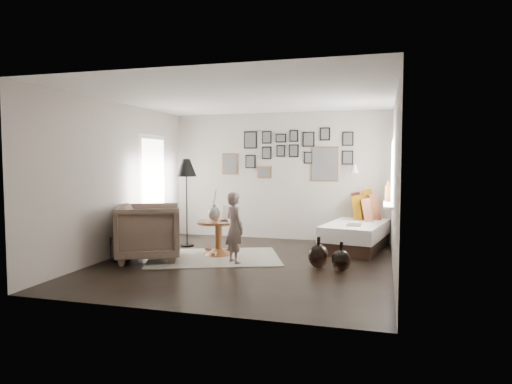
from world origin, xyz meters
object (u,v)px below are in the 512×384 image
(daybed, at_px, (359,229))
(floor_lamp, at_px, (186,171))
(pedestal_table, at_px, (218,239))
(demijohn_large, at_px, (318,256))
(demijohn_small, at_px, (341,260))
(child, at_px, (235,228))
(magazine_basket, at_px, (120,249))
(armchair, at_px, (149,232))
(vase, at_px, (214,211))

(daybed, distance_m, floor_lamp, 3.43)
(pedestal_table, relative_size, demijohn_large, 1.58)
(floor_lamp, relative_size, demijohn_small, 3.82)
(demijohn_large, distance_m, child, 1.38)
(magazine_basket, bearing_deg, floor_lamp, 70.59)
(demijohn_large, xyz_separation_m, child, (-1.32, -0.04, 0.38))
(armchair, distance_m, demijohn_small, 3.11)
(vase, relative_size, armchair, 0.53)
(daybed, bearing_deg, demijohn_small, -83.59)
(daybed, distance_m, child, 2.68)
(armchair, height_order, floor_lamp, floor_lamp)
(armchair, bearing_deg, daybed, -83.88)
(floor_lamp, relative_size, magazine_basket, 4.27)
(armchair, distance_m, floor_lamp, 1.60)
(demijohn_large, distance_m, demijohn_small, 0.37)
(daybed, bearing_deg, floor_lamp, -154.76)
(daybed, bearing_deg, vase, -138.83)
(armchair, distance_m, magazine_basket, 0.53)
(armchair, relative_size, child, 0.90)
(pedestal_table, relative_size, vase, 1.40)
(vase, height_order, floor_lamp, floor_lamp)
(demijohn_small, height_order, child, child)
(daybed, xyz_separation_m, demijohn_small, (-0.15, -2.03, -0.17))
(floor_lamp, bearing_deg, vase, -36.64)
(pedestal_table, xyz_separation_m, armchair, (-0.95, -0.67, 0.19))
(pedestal_table, distance_m, floor_lamp, 1.56)
(floor_lamp, xyz_separation_m, demijohn_large, (2.65, -1.08, -1.24))
(vase, xyz_separation_m, demijohn_small, (2.22, -0.63, -0.59))
(pedestal_table, distance_m, daybed, 2.70)
(pedestal_table, relative_size, armchair, 0.74)
(vase, distance_m, demijohn_small, 2.38)
(daybed, xyz_separation_m, floor_lamp, (-3.15, -0.82, 1.09))
(armchair, distance_m, child, 1.43)
(demijohn_large, bearing_deg, magazine_basket, -173.17)
(magazine_basket, distance_m, demijohn_large, 3.19)
(vase, height_order, magazine_basket, vase)
(magazine_basket, bearing_deg, daybed, 31.98)
(vase, height_order, demijohn_large, vase)
(vase, relative_size, daybed, 0.23)
(demijohn_large, bearing_deg, armchair, -176.08)
(armchair, height_order, demijohn_small, armchair)
(pedestal_table, height_order, child, child)
(pedestal_table, bearing_deg, demijohn_small, -15.80)
(pedestal_table, distance_m, demijohn_large, 1.86)
(pedestal_table, distance_m, armchair, 1.18)
(pedestal_table, relative_size, demijohn_small, 1.74)
(daybed, relative_size, floor_lamp, 1.39)
(daybed, height_order, child, child)
(vase, bearing_deg, magazine_basket, -145.60)
(daybed, xyz_separation_m, armchair, (-3.24, -2.10, 0.12))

